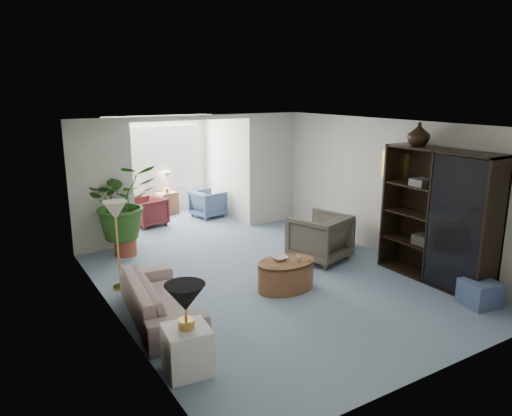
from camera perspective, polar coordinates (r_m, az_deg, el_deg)
floor at (r=7.76m, az=2.34°, el=-8.83°), size 6.00×6.00×0.00m
sunroom_floor at (r=11.21m, az=-9.38°, el=-1.76°), size 2.60×2.60×0.00m
back_pier_left at (r=9.34m, az=-17.93°, el=2.46°), size 1.20×0.12×2.50m
back_pier_right at (r=10.85m, az=1.95°, el=4.66°), size 1.20×0.12×2.50m
back_header at (r=9.80m, az=-7.47°, el=10.62°), size 2.60×0.12×0.10m
window_pane at (r=11.92m, az=-11.63°, el=5.96°), size 2.20×0.02×1.50m
window_blinds at (r=11.89m, az=-11.58°, el=5.94°), size 2.20×0.02×1.50m
framed_picture at (r=8.80m, az=16.32°, el=4.88°), size 0.04×0.50×0.40m
sofa at (r=6.64m, az=-11.32°, el=-10.55°), size 0.98×2.01×0.57m
end_table at (r=5.46m, az=-8.20°, el=-16.38°), size 0.53×0.53×0.52m
table_lamp at (r=5.18m, az=-8.43°, el=-10.53°), size 0.44×0.44×0.30m
floor_lamp at (r=7.43m, az=-16.43°, el=-0.28°), size 0.36×0.36×0.28m
coffee_table at (r=7.45m, az=3.59°, el=-7.97°), size 0.98×0.98×0.45m
coffee_bowl at (r=7.41m, az=2.86°, el=-5.99°), size 0.23×0.23×0.06m
coffee_cup at (r=7.36m, az=5.03°, el=-6.01°), size 0.10×0.10×0.09m
wingback_chair at (r=8.67m, az=7.56°, el=-3.48°), size 1.14×1.15×0.84m
side_table_dark at (r=9.36m, az=9.73°, el=-2.97°), size 0.53×0.43×0.62m
entertainment_cabinet at (r=8.04m, az=20.87°, el=-0.95°), size 0.51×1.91×2.13m
cabinet_urn at (r=8.14m, az=18.85°, el=8.34°), size 0.35×0.35×0.37m
ottoman at (r=7.62m, az=25.12°, el=-9.18°), size 0.54×0.54×0.36m
plant_pot at (r=9.26m, az=-15.28°, el=-4.44°), size 0.40×0.40×0.32m
house_plant at (r=9.03m, az=-15.63°, el=0.74°), size 1.26×1.09×1.40m
sunroom_chair_blue at (r=11.59m, az=-5.72°, el=0.52°), size 0.83×0.81×0.64m
sunroom_chair_maroon at (r=11.04m, az=-12.73°, el=-0.44°), size 0.83×0.82×0.64m
sunroom_table at (r=11.98m, az=-10.51°, el=0.57°), size 0.51×0.43×0.55m
shelf_clutter at (r=7.90m, az=21.51°, el=-1.05°), size 0.30×1.13×1.06m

